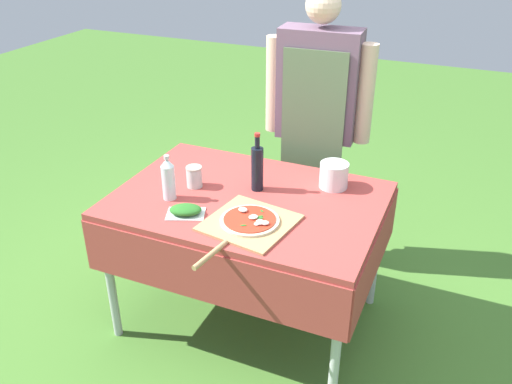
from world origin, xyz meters
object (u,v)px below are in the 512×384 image
(pizza_on_peel, at_px, (248,223))
(sauce_jar, at_px, (195,178))
(prep_table, at_px, (248,212))
(herb_container, at_px, (186,210))
(person_cook, at_px, (317,112))
(oil_bottle, at_px, (257,168))
(mixing_tub, at_px, (334,175))
(water_bottle, at_px, (168,179))

(pizza_on_peel, height_order, sauce_jar, sauce_jar)
(prep_table, distance_m, herb_container, 0.36)
(pizza_on_peel, relative_size, sauce_jar, 5.64)
(person_cook, relative_size, oil_bottle, 5.46)
(person_cook, bearing_deg, mixing_tub, 114.99)
(person_cook, height_order, oil_bottle, person_cook)
(prep_table, xyz_separation_m, pizza_on_peel, (0.11, -0.24, 0.10))
(mixing_tub, height_order, sauce_jar, mixing_tub)
(prep_table, bearing_deg, oil_bottle, 84.79)
(mixing_tub, relative_size, sauce_jar, 1.34)
(pizza_on_peel, xyz_separation_m, mixing_tub, (0.25, 0.53, 0.05))
(person_cook, height_order, sauce_jar, person_cook)
(water_bottle, distance_m, sauce_jar, 0.19)
(person_cook, bearing_deg, sauce_jar, 57.56)
(pizza_on_peel, xyz_separation_m, sauce_jar, (-0.42, 0.25, 0.04))
(herb_container, xyz_separation_m, sauce_jar, (-0.10, 0.28, 0.03))
(prep_table, distance_m, water_bottle, 0.44)
(prep_table, relative_size, oil_bottle, 4.32)
(person_cook, distance_m, pizza_on_peel, 1.02)
(person_cook, xyz_separation_m, mixing_tub, (0.25, -0.47, -0.15))
(person_cook, distance_m, oil_bottle, 0.67)
(oil_bottle, relative_size, mixing_tub, 2.09)
(pizza_on_peel, distance_m, herb_container, 0.32)
(person_cook, xyz_separation_m, herb_container, (-0.32, -1.03, -0.20))
(water_bottle, xyz_separation_m, mixing_tub, (0.72, 0.45, -0.04))
(herb_container, height_order, sauce_jar, sauce_jar)
(prep_table, xyz_separation_m, water_bottle, (-0.36, -0.17, 0.20))
(prep_table, bearing_deg, person_cook, 81.17)
(oil_bottle, height_order, herb_container, oil_bottle)
(sauce_jar, bearing_deg, oil_bottle, 17.01)
(pizza_on_peel, bearing_deg, prep_table, 123.59)
(oil_bottle, xyz_separation_m, mixing_tub, (0.36, 0.18, -0.06))
(water_bottle, relative_size, sauce_jar, 2.12)
(person_cook, relative_size, sauce_jar, 15.27)
(prep_table, xyz_separation_m, mixing_tub, (0.36, 0.28, 0.15))
(prep_table, height_order, herb_container, herb_container)
(prep_table, relative_size, sauce_jar, 12.07)
(person_cook, relative_size, herb_container, 8.00)
(person_cook, bearing_deg, water_bottle, 59.66)
(person_cook, distance_m, sauce_jar, 0.88)
(pizza_on_peel, distance_m, mixing_tub, 0.59)
(water_bottle, relative_size, herb_container, 1.11)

